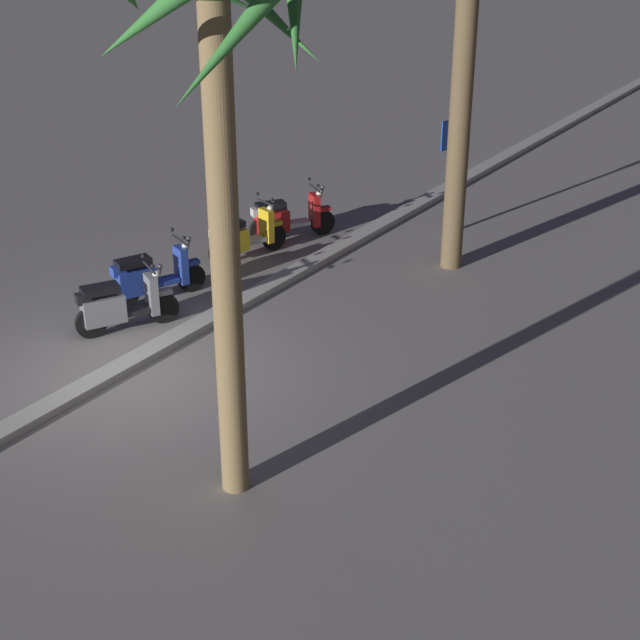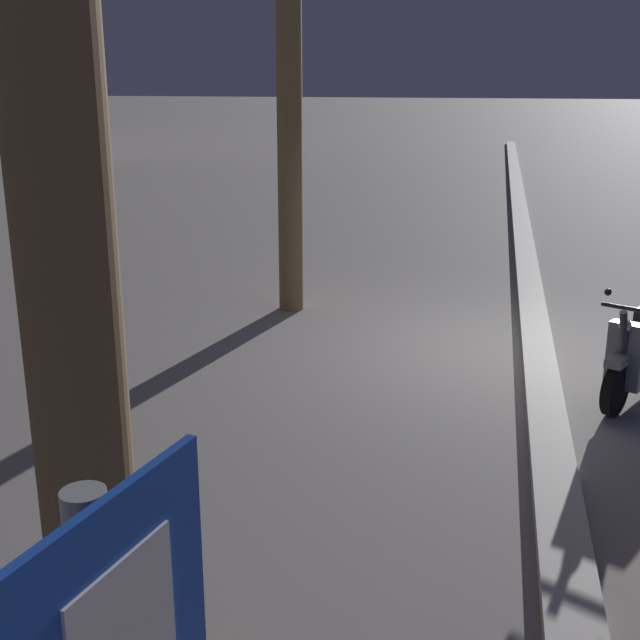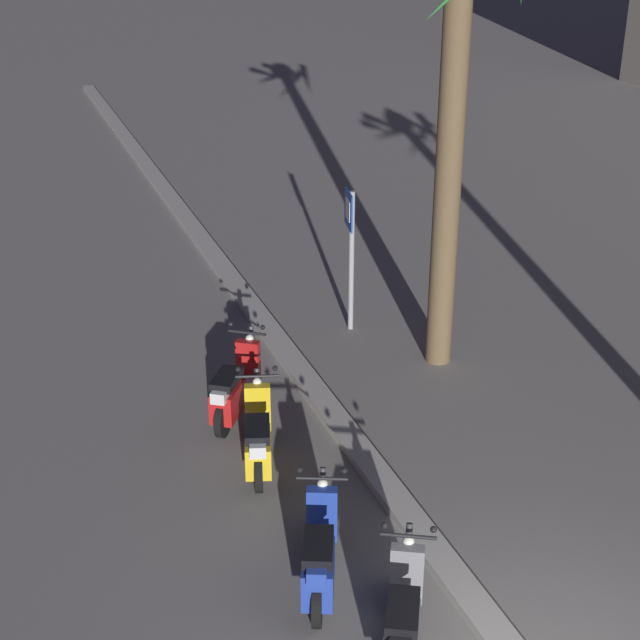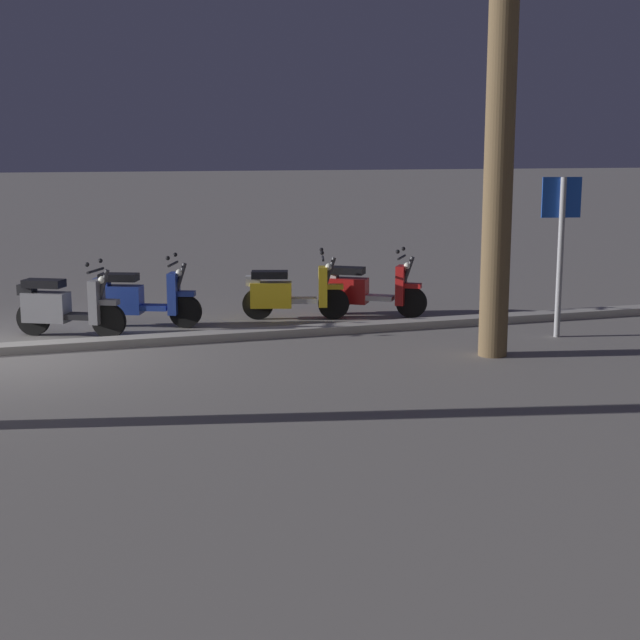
# 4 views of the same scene
# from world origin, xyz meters

# --- Properties ---
(scooter_red_second_in_line) EXTENTS (1.59, 1.13, 1.17)m
(scooter_red_second_in_line) POSITION_xyz_m (-6.00, -1.45, 0.45)
(scooter_red_second_in_line) COLOR black
(scooter_red_second_in_line) RESTS_ON ground
(scooter_yellow_last_in_row) EXTENTS (1.74, 0.77, 1.17)m
(scooter_yellow_last_in_row) POSITION_xyz_m (-4.66, -1.51, 0.45)
(scooter_yellow_last_in_row) COLOR black
(scooter_yellow_last_in_row) RESTS_ON ground
(scooter_blue_gap_after_mid) EXTENTS (1.68, 0.88, 1.17)m
(scooter_blue_gap_after_mid) POSITION_xyz_m (-2.19, -1.59, 0.46)
(scooter_blue_gap_after_mid) COLOR black
(scooter_blue_gap_after_mid) RESTS_ON ground
(scooter_grey_mid_rear) EXTENTS (1.58, 0.94, 1.17)m
(scooter_grey_mid_rear) POSITION_xyz_m (-1.01, -1.17, 0.46)
(scooter_grey_mid_rear) COLOR black
(scooter_grey_mid_rear) RESTS_ON ground
(crossing_sign) EXTENTS (0.59, 0.17, 2.40)m
(crossing_sign) POSITION_xyz_m (-8.15, 1.14, 1.50)
(crossing_sign) COLOR #939399
(crossing_sign) RESTS_ON ground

